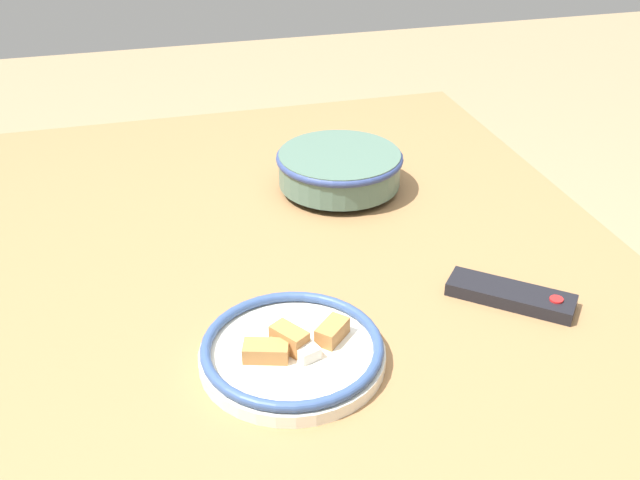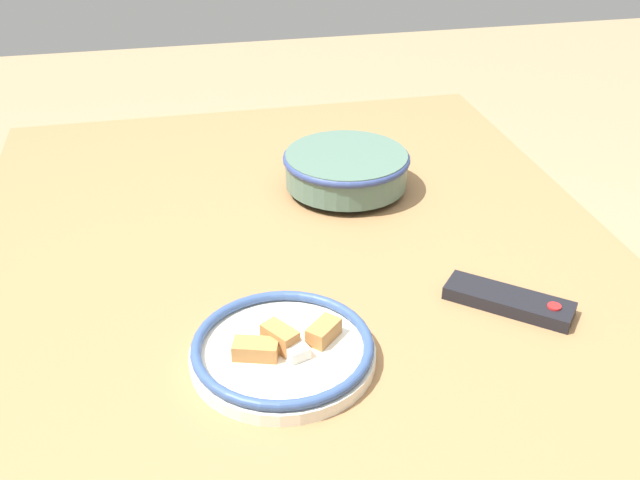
# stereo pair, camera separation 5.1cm
# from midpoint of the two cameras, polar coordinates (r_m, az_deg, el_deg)

# --- Properties ---
(dining_table) EXTENTS (1.58, 1.05, 0.76)m
(dining_table) POSITION_cam_midpoint_polar(r_m,az_deg,el_deg) (1.13, -1.23, -7.68)
(dining_table) COLOR olive
(dining_table) RESTS_ON ground_plane
(noodle_bowl) EXTENTS (0.23, 0.23, 0.07)m
(noodle_bowl) POSITION_cam_midpoint_polar(r_m,az_deg,el_deg) (1.38, 0.43, 5.50)
(noodle_bowl) COLOR #4C6B5B
(noodle_bowl) RESTS_ON dining_table
(food_plate) EXTENTS (0.24, 0.24, 0.05)m
(food_plate) POSITION_cam_midpoint_polar(r_m,az_deg,el_deg) (0.98, -3.62, -8.47)
(food_plate) COLOR silver
(food_plate) RESTS_ON dining_table
(tv_remote) EXTENTS (0.16, 0.17, 0.02)m
(tv_remote) POSITION_cam_midpoint_polar(r_m,az_deg,el_deg) (1.12, 13.07, -4.13)
(tv_remote) COLOR black
(tv_remote) RESTS_ON dining_table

